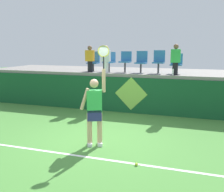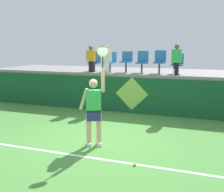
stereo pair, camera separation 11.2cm
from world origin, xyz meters
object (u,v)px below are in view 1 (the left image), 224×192
object	(u,v)px
stadium_chair_0	(94,61)
stadium_chair_1	(110,61)
stadium_chair_4	(159,60)
spectator_2	(176,59)
tennis_player	(95,109)
tennis_ball	(136,164)
stadium_chair_2	(126,60)
water_bottle	(173,72)
stadium_chair_5	(176,63)
spectator_1	(106,59)
stadium_chair_3	(141,61)
spectator_0	(90,58)

from	to	relation	value
stadium_chair_0	stadium_chair_1	distance (m)	0.70
stadium_chair_4	spectator_2	world-z (taller)	spectator_2
tennis_player	tennis_ball	size ratio (longest dim) A/B	38.66
stadium_chair_2	water_bottle	bearing A→B (deg)	-17.76
stadium_chair_4	stadium_chair_5	xyz separation A→B (m)	(0.67, -0.00, -0.08)
spectator_1	stadium_chair_5	bearing A→B (deg)	9.11
stadium_chair_0	spectator_1	xyz separation A→B (m)	(0.70, -0.44, 0.12)
stadium_chair_0	spectator_2	distance (m)	3.43
tennis_player	stadium_chair_4	world-z (taller)	tennis_player
stadium_chair_3	stadium_chair_4	world-z (taller)	stadium_chair_4
tennis_player	water_bottle	bearing A→B (deg)	67.03
stadium_chair_1	tennis_ball	bearing A→B (deg)	-65.25
tennis_player	stadium_chair_3	size ratio (longest dim) A/B	2.98
tennis_ball	spectator_0	xyz separation A→B (m)	(-3.07, 4.72, 2.01)
water_bottle	spectator_1	xyz separation A→B (m)	(-2.64, 0.20, 0.44)
stadium_chair_4	spectator_1	size ratio (longest dim) A/B	0.83
water_bottle	stadium_chair_3	xyz separation A→B (m)	(-1.30, 0.63, 0.35)
stadium_chair_5	stadium_chair_0	bearing A→B (deg)	179.90
tennis_player	spectator_1	world-z (taller)	spectator_1
stadium_chair_1	spectator_0	distance (m)	0.82
stadium_chair_2	tennis_player	bearing A→B (deg)	-84.84
stadium_chair_5	spectator_0	bearing A→B (deg)	-173.11
stadium_chair_1	spectator_2	xyz separation A→B (m)	(2.70, -0.43, 0.13)
tennis_ball	spectator_0	bearing A→B (deg)	123.01
stadium_chair_0	stadium_chair_5	xyz separation A→B (m)	(3.40, -0.01, -0.02)
stadium_chair_0	spectator_1	size ratio (longest dim) A/B	0.77
tennis_ball	stadium_chair_1	distance (m)	5.97
stadium_chair_4	stadium_chair_2	bearing A→B (deg)	-179.73
spectator_0	stadium_chair_2	bearing A→B (deg)	16.37
spectator_0	stadium_chair_0	bearing A→B (deg)	90.00
tennis_ball	water_bottle	distance (m)	4.78
spectator_2	water_bottle	bearing A→B (deg)	-105.92
tennis_player	stadium_chair_2	xyz separation A→B (m)	(-0.39, 4.32, 0.99)
water_bottle	spectator_2	bearing A→B (deg)	74.08
water_bottle	stadium_chair_2	size ratio (longest dim) A/B	0.28
tennis_ball	stadium_chair_0	size ratio (longest dim) A/B	0.08
tennis_ball	stadium_chair_3	bearing A→B (deg)	101.32
tennis_ball	stadium_chair_5	bearing A→B (deg)	86.32
spectator_0	water_bottle	bearing A→B (deg)	-3.72
stadium_chair_2	spectator_2	world-z (taller)	spectator_2
water_bottle	tennis_player	bearing A→B (deg)	-112.97
tennis_player	stadium_chair_3	world-z (taller)	tennis_player
stadium_chair_3	spectator_2	xyz separation A→B (m)	(1.36, -0.43, 0.11)
spectator_0	stadium_chair_1	bearing A→B (deg)	30.17
stadium_chair_4	stadium_chair_5	world-z (taller)	stadium_chair_4
stadium_chair_5	stadium_chair_4	bearing A→B (deg)	179.66
tennis_player	spectator_0	xyz separation A→B (m)	(-1.78, 3.91, 1.07)
water_bottle	spectator_1	distance (m)	2.68
tennis_player	spectator_0	world-z (taller)	spectator_0
stadium_chair_0	spectator_0	world-z (taller)	spectator_0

